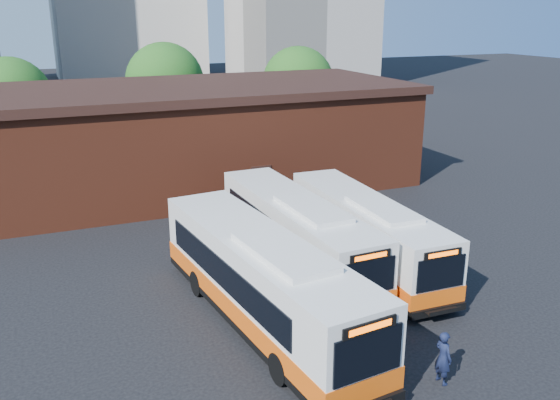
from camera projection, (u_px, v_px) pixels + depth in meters
name	position (u px, v px, depth m)	size (l,w,h in m)	color
ground	(323.00, 331.00, 20.92)	(220.00, 220.00, 0.00)	black
bus_midwest	(263.00, 284.00, 20.91)	(3.98, 12.90, 3.47)	silver
bus_mideast	(296.00, 236.00, 25.67)	(2.88, 12.05, 3.26)	silver
bus_east	(365.00, 234.00, 26.06)	(2.66, 11.48, 3.11)	silver
transit_worker	(443.00, 358.00, 17.77)	(0.63, 0.41, 1.71)	#121935
depot_building	(183.00, 135.00, 37.50)	(28.60, 12.60, 6.40)	maroon
tree_west	(11.00, 98.00, 43.95)	(6.00, 6.00, 7.65)	#382314
tree_mid	(165.00, 82.00, 49.98)	(6.56, 6.56, 8.36)	#382314
tree_east	(298.00, 83.00, 51.47)	(6.24, 6.24, 7.96)	#382314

